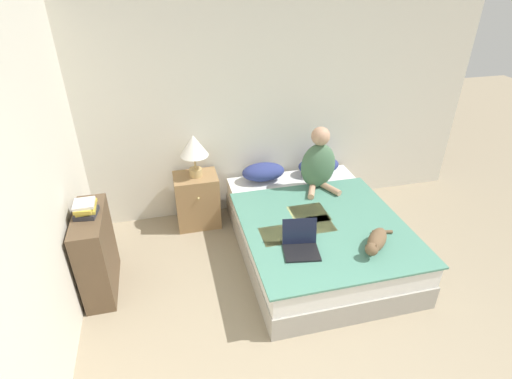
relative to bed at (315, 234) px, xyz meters
name	(u,v)px	position (x,y,z in m)	size (l,w,h in m)	color
wall_back	(266,108)	(-0.26, 1.11, 1.04)	(5.13, 0.05, 2.55)	beige
wall_side	(36,206)	(-2.35, -0.53, 1.04)	(0.05, 4.23, 2.55)	beige
bed	(315,234)	(0.00, 0.00, 0.00)	(1.59, 2.07, 0.48)	#9E998E
pillow_near	(263,172)	(-0.35, 0.86, 0.34)	(0.51, 0.30, 0.20)	navy
pillow_far	(319,166)	(0.35, 0.86, 0.34)	(0.51, 0.30, 0.20)	navy
person_sitting	(319,163)	(0.21, 0.55, 0.55)	(0.40, 0.39, 0.73)	#476B4C
cat_tabby	(376,241)	(0.31, -0.64, 0.32)	(0.44, 0.41, 0.17)	brown
laptop_open	(301,245)	(-0.36, -0.50, 0.30)	(0.36, 0.35, 0.26)	black
nightstand	(197,200)	(-1.15, 0.85, 0.08)	(0.49, 0.40, 0.64)	#937047
table_lamp	(194,148)	(-1.13, 0.85, 0.75)	(0.31, 0.31, 0.49)	tan
bookshelf	(96,253)	(-2.17, -0.01, 0.18)	(0.26, 0.72, 0.83)	brown
book_stack_top	(86,209)	(-2.16, -0.01, 0.66)	(0.20, 0.24, 0.13)	#2D2D33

